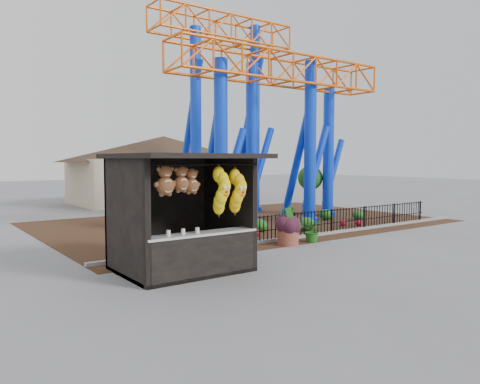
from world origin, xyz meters
TOP-DOWN VIEW (x-y plane):
  - ground at (0.00, 0.00)m, footprint 120.00×120.00m
  - mulch_bed at (4.00, 8.00)m, footprint 18.00×12.00m
  - curb at (4.00, 3.00)m, footprint 18.00×0.18m
  - prize_booth at (-3.01, 0.93)m, footprint 3.50×3.40m
  - picket_fence at (4.90, 3.00)m, footprint 12.20×0.06m
  - roller_coaster at (5.12, 8.23)m, footprint 11.00×6.37m
  - terracotta_planter at (1.80, 2.26)m, footprint 0.99×0.99m
  - planter_foliage at (1.80, 2.26)m, footprint 0.70×0.70m
  - potted_plant at (2.88, 2.18)m, footprint 0.95×0.88m
  - landscaping at (4.90, 5.53)m, footprint 7.49×3.83m
  - pavilion at (6.00, 20.00)m, footprint 15.00×15.00m

SIDE VIEW (x-z plane):
  - ground at x=0.00m, z-range 0.00..0.00m
  - mulch_bed at x=4.00m, z-range 0.00..0.02m
  - curb at x=4.00m, z-range 0.00..0.12m
  - landscaping at x=4.90m, z-range -0.02..0.59m
  - terracotta_planter at x=1.80m, z-range 0.00..0.60m
  - potted_plant at x=2.88m, z-range 0.00..0.87m
  - picket_fence at x=4.90m, z-range 0.00..1.00m
  - planter_foliage at x=1.80m, z-range 0.60..1.24m
  - prize_booth at x=-3.01m, z-range -0.04..3.08m
  - pavilion at x=6.00m, z-range 0.67..5.47m
  - roller_coaster at x=5.12m, z-range 1.03..11.85m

